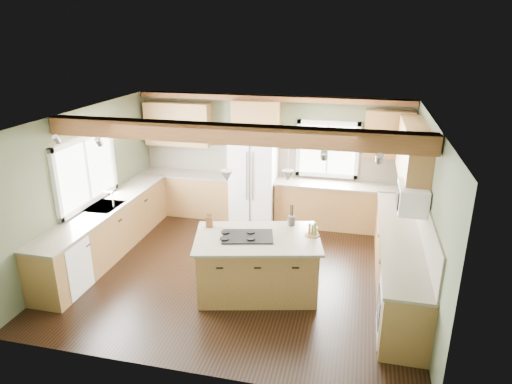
# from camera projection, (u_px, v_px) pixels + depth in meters

# --- Properties ---
(floor) EXTENTS (5.60, 5.60, 0.00)m
(floor) POSITION_uv_depth(u_px,v_px,m) (242.00, 270.00, 7.72)
(floor) COLOR black
(floor) RESTS_ON ground
(ceiling) EXTENTS (5.60, 5.60, 0.00)m
(ceiling) POSITION_uv_depth(u_px,v_px,m) (240.00, 117.00, 6.83)
(ceiling) COLOR silver
(ceiling) RESTS_ON wall_back
(wall_back) EXTENTS (5.60, 0.00, 5.60)m
(wall_back) POSITION_uv_depth(u_px,v_px,m) (272.00, 157.00, 9.56)
(wall_back) COLOR #4B543B
(wall_back) RESTS_ON ground
(wall_left) EXTENTS (0.00, 5.00, 5.00)m
(wall_left) POSITION_uv_depth(u_px,v_px,m) (85.00, 185.00, 7.87)
(wall_left) COLOR #4B543B
(wall_left) RESTS_ON ground
(wall_right) EXTENTS (0.00, 5.00, 5.00)m
(wall_right) POSITION_uv_depth(u_px,v_px,m) (426.00, 214.00, 6.67)
(wall_right) COLOR #4B543B
(wall_right) RESTS_ON ground
(ceiling_beam) EXTENTS (5.55, 0.26, 0.26)m
(ceiling_beam) POSITION_uv_depth(u_px,v_px,m) (230.00, 134.00, 6.36)
(ceiling_beam) COLOR #5C311A
(ceiling_beam) RESTS_ON ceiling
(soffit_trim) EXTENTS (5.55, 0.20, 0.10)m
(soffit_trim) POSITION_uv_depth(u_px,v_px,m) (272.00, 98.00, 9.05)
(soffit_trim) COLOR #5C311A
(soffit_trim) RESTS_ON ceiling
(backsplash_back) EXTENTS (5.58, 0.03, 0.58)m
(backsplash_back) POSITION_uv_depth(u_px,v_px,m) (272.00, 162.00, 9.58)
(backsplash_back) COLOR brown
(backsplash_back) RESTS_ON wall_back
(backsplash_right) EXTENTS (0.03, 3.70, 0.58)m
(backsplash_right) POSITION_uv_depth(u_px,v_px,m) (424.00, 218.00, 6.75)
(backsplash_right) COLOR brown
(backsplash_right) RESTS_ON wall_right
(base_cab_back_left) EXTENTS (2.02, 0.60, 0.88)m
(base_cab_back_left) POSITION_uv_depth(u_px,v_px,m) (188.00, 194.00, 9.96)
(base_cab_back_left) COLOR brown
(base_cab_back_left) RESTS_ON floor
(counter_back_left) EXTENTS (2.06, 0.64, 0.04)m
(counter_back_left) POSITION_uv_depth(u_px,v_px,m) (187.00, 174.00, 9.81)
(counter_back_left) COLOR brown
(counter_back_left) RESTS_ON base_cab_back_left
(base_cab_back_right) EXTENTS (2.62, 0.60, 0.88)m
(base_cab_back_right) POSITION_uv_depth(u_px,v_px,m) (340.00, 206.00, 9.26)
(base_cab_back_right) COLOR brown
(base_cab_back_right) RESTS_ON floor
(counter_back_right) EXTENTS (2.66, 0.64, 0.04)m
(counter_back_right) POSITION_uv_depth(u_px,v_px,m) (342.00, 185.00, 9.10)
(counter_back_right) COLOR brown
(counter_back_right) RESTS_ON base_cab_back_right
(base_cab_left) EXTENTS (0.60, 3.70, 0.88)m
(base_cab_left) POSITION_uv_depth(u_px,v_px,m) (107.00, 231.00, 8.15)
(base_cab_left) COLOR brown
(base_cab_left) RESTS_ON floor
(counter_left) EXTENTS (0.64, 3.74, 0.04)m
(counter_left) POSITION_uv_depth(u_px,v_px,m) (105.00, 207.00, 7.99)
(counter_left) COLOR brown
(counter_left) RESTS_ON base_cab_left
(base_cab_right) EXTENTS (0.60, 3.70, 0.88)m
(base_cab_right) POSITION_uv_depth(u_px,v_px,m) (398.00, 262.00, 7.08)
(base_cab_right) COLOR brown
(base_cab_right) RESTS_ON floor
(counter_right) EXTENTS (0.64, 3.74, 0.04)m
(counter_right) POSITION_uv_depth(u_px,v_px,m) (401.00, 235.00, 6.92)
(counter_right) COLOR brown
(counter_right) RESTS_ON base_cab_right
(upper_cab_back_left) EXTENTS (1.40, 0.35, 0.90)m
(upper_cab_back_left) POSITION_uv_depth(u_px,v_px,m) (178.00, 124.00, 9.61)
(upper_cab_back_left) COLOR brown
(upper_cab_back_left) RESTS_ON wall_back
(upper_cab_over_fridge) EXTENTS (0.96, 0.35, 0.70)m
(upper_cab_over_fridge) POSITION_uv_depth(u_px,v_px,m) (256.00, 118.00, 9.18)
(upper_cab_over_fridge) COLOR brown
(upper_cab_over_fridge) RESTS_ON wall_back
(upper_cab_right) EXTENTS (0.35, 2.20, 0.90)m
(upper_cab_right) POSITION_uv_depth(u_px,v_px,m) (413.00, 154.00, 7.31)
(upper_cab_right) COLOR brown
(upper_cab_right) RESTS_ON wall_right
(upper_cab_back_corner) EXTENTS (0.90, 0.35, 0.90)m
(upper_cab_back_corner) POSITION_uv_depth(u_px,v_px,m) (389.00, 134.00, 8.69)
(upper_cab_back_corner) COLOR brown
(upper_cab_back_corner) RESTS_ON wall_back
(window_left) EXTENTS (0.04, 1.60, 1.05)m
(window_left) POSITION_uv_depth(u_px,v_px,m) (86.00, 171.00, 7.83)
(window_left) COLOR white
(window_left) RESTS_ON wall_left
(window_back) EXTENTS (1.10, 0.04, 1.00)m
(window_back) POSITION_uv_depth(u_px,v_px,m) (328.00, 149.00, 9.21)
(window_back) COLOR white
(window_back) RESTS_ON wall_back
(sink) EXTENTS (0.50, 0.65, 0.03)m
(sink) POSITION_uv_depth(u_px,v_px,m) (104.00, 207.00, 7.99)
(sink) COLOR #262628
(sink) RESTS_ON counter_left
(faucet) EXTENTS (0.02, 0.02, 0.28)m
(faucet) POSITION_uv_depth(u_px,v_px,m) (113.00, 200.00, 7.90)
(faucet) COLOR #B2B2B7
(faucet) RESTS_ON sink
(dishwasher) EXTENTS (0.60, 0.60, 0.84)m
(dishwasher) POSITION_uv_depth(u_px,v_px,m) (63.00, 266.00, 6.96)
(dishwasher) COLOR white
(dishwasher) RESTS_ON floor
(oven) EXTENTS (0.60, 0.72, 0.84)m
(oven) POSITION_uv_depth(u_px,v_px,m) (403.00, 310.00, 5.89)
(oven) COLOR white
(oven) RESTS_ON floor
(microwave) EXTENTS (0.40, 0.70, 0.38)m
(microwave) POSITION_uv_depth(u_px,v_px,m) (412.00, 198.00, 6.59)
(microwave) COLOR white
(microwave) RESTS_ON wall_right
(pendant_left) EXTENTS (0.18, 0.18, 0.16)m
(pendant_left) POSITION_uv_depth(u_px,v_px,m) (227.00, 176.00, 6.48)
(pendant_left) COLOR #B2B2B7
(pendant_left) RESTS_ON ceiling
(pendant_right) EXTENTS (0.18, 0.18, 0.16)m
(pendant_right) POSITION_uv_depth(u_px,v_px,m) (288.00, 176.00, 6.48)
(pendant_right) COLOR #B2B2B7
(pendant_right) RESTS_ON ceiling
(refrigerator) EXTENTS (0.90, 0.74, 1.80)m
(refrigerator) POSITION_uv_depth(u_px,v_px,m) (254.00, 180.00, 9.41)
(refrigerator) COLOR white
(refrigerator) RESTS_ON floor
(island) EXTENTS (1.94, 1.44, 0.88)m
(island) POSITION_uv_depth(u_px,v_px,m) (257.00, 265.00, 6.97)
(island) COLOR brown
(island) RESTS_ON floor
(island_top) EXTENTS (2.08, 1.58, 0.04)m
(island_top) POSITION_uv_depth(u_px,v_px,m) (257.00, 238.00, 6.81)
(island_top) COLOR brown
(island_top) RESTS_ON island
(cooktop) EXTENTS (0.85, 0.67, 0.02)m
(cooktop) POSITION_uv_depth(u_px,v_px,m) (248.00, 236.00, 6.80)
(cooktop) COLOR black
(cooktop) RESTS_ON island_top
(knife_block) EXTENTS (0.11, 0.09, 0.18)m
(knife_block) POSITION_uv_depth(u_px,v_px,m) (210.00, 222.00, 7.12)
(knife_block) COLOR brown
(knife_block) RESTS_ON island_top
(utensil_crock) EXTENTS (0.16, 0.16, 0.15)m
(utensil_crock) POSITION_uv_depth(u_px,v_px,m) (291.00, 221.00, 7.19)
(utensil_crock) COLOR #3C3630
(utensil_crock) RESTS_ON island_top
(bottle_tray) EXTENTS (0.28, 0.28, 0.21)m
(bottle_tray) POSITION_uv_depth(u_px,v_px,m) (312.00, 229.00, 6.82)
(bottle_tray) COLOR brown
(bottle_tray) RESTS_ON island_top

